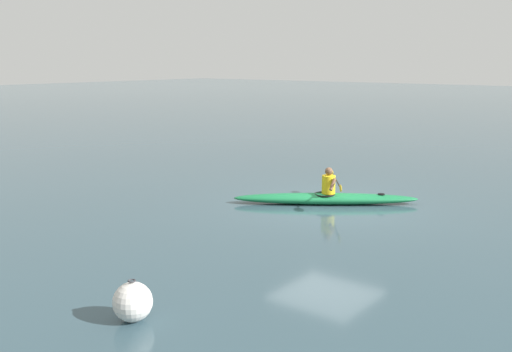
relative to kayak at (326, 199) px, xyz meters
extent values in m
plane|color=#334C56|center=(-0.18, 0.14, -0.15)|extent=(160.00, 160.00, 0.00)
ellipsoid|color=#19723F|center=(0.00, 0.00, 0.00)|extent=(4.32, 3.43, 0.29)
torus|color=black|center=(0.02, 0.01, 0.12)|extent=(0.80, 0.80, 0.04)
cylinder|color=black|center=(-1.18, -0.88, 0.13)|extent=(0.18, 0.18, 0.02)
cylinder|color=yellow|center=(-0.05, -0.04, 0.39)|extent=(0.36, 0.36, 0.49)
sphere|color=brown|center=(-0.05, -0.04, 0.74)|extent=(0.21, 0.21, 0.21)
cylinder|color=black|center=(-0.22, -0.16, 0.51)|extent=(1.22, 1.63, 0.03)
ellipsoid|color=gold|center=(0.38, -0.97, 0.51)|extent=(0.27, 0.35, 0.17)
ellipsoid|color=gold|center=(-0.81, 0.65, 0.51)|extent=(0.27, 0.35, 0.17)
cylinder|color=brown|center=(0.05, -0.31, 0.44)|extent=(0.30, 0.21, 0.34)
cylinder|color=brown|center=(-0.28, 0.14, 0.44)|extent=(0.15, 0.32, 0.34)
sphere|color=silver|center=(-1.51, 7.87, 0.15)|extent=(0.59, 0.59, 0.59)
torus|color=#333338|center=(-1.51, 7.87, 0.47)|extent=(0.12, 0.12, 0.02)
camera|label=1|loc=(-7.87, 13.05, 3.62)|focal=40.88mm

